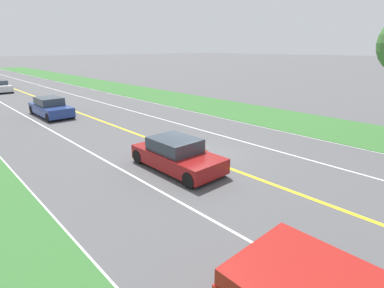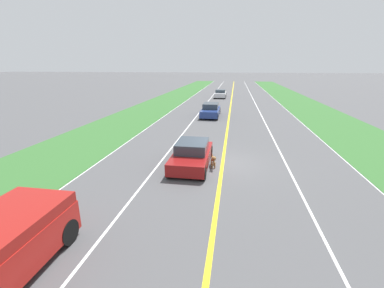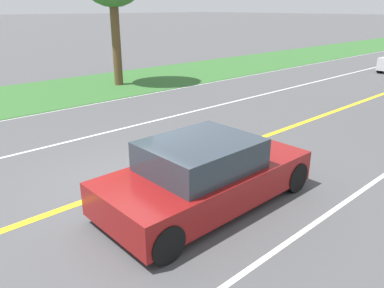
# 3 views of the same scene
# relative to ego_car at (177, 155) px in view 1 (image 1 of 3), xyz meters

# --- Properties ---
(ground_plane) EXTENTS (400.00, 400.00, 0.00)m
(ground_plane) POSITION_rel_ego_car_xyz_m (-1.66, -0.55, -0.62)
(ground_plane) COLOR #4C4C4F
(centre_divider_line) EXTENTS (0.18, 160.00, 0.01)m
(centre_divider_line) POSITION_rel_ego_car_xyz_m (-1.66, -0.55, -0.62)
(centre_divider_line) COLOR yellow
(centre_divider_line) RESTS_ON ground
(lane_edge_line_right) EXTENTS (0.14, 160.00, 0.01)m
(lane_edge_line_right) POSITION_rel_ego_car_xyz_m (5.34, -0.55, -0.62)
(lane_edge_line_right) COLOR white
(lane_edge_line_right) RESTS_ON ground
(lane_edge_line_left) EXTENTS (0.14, 160.00, 0.01)m
(lane_edge_line_left) POSITION_rel_ego_car_xyz_m (-8.66, -0.55, -0.62)
(lane_edge_line_left) COLOR white
(lane_edge_line_left) RESTS_ON ground
(lane_dash_same_dir) EXTENTS (0.10, 160.00, 0.01)m
(lane_dash_same_dir) POSITION_rel_ego_car_xyz_m (1.84, -0.55, -0.62)
(lane_dash_same_dir) COLOR white
(lane_dash_same_dir) RESTS_ON ground
(lane_dash_oncoming) EXTENTS (0.10, 160.00, 0.01)m
(lane_dash_oncoming) POSITION_rel_ego_car_xyz_m (-5.16, -0.55, -0.62)
(lane_dash_oncoming) COLOR white
(lane_dash_oncoming) RESTS_ON ground
(grass_verge_left) EXTENTS (6.00, 160.00, 0.03)m
(grass_verge_left) POSITION_rel_ego_car_xyz_m (-11.66, -0.55, -0.60)
(grass_verge_left) COLOR #33662D
(grass_verge_left) RESTS_ON ground
(ego_car) EXTENTS (1.94, 4.23, 1.33)m
(ego_car) POSITION_rel_ego_car_xyz_m (0.00, 0.00, 0.00)
(ego_car) COLOR maroon
(ego_car) RESTS_ON ground
(dog) EXTENTS (0.37, 1.08, 0.74)m
(dog) POSITION_rel_ego_car_xyz_m (-1.19, 0.13, -0.16)
(dog) COLOR olive
(dog) RESTS_ON ground
(car_trailing_near) EXTENTS (1.88, 4.64, 1.40)m
(car_trailing_near) POSITION_rel_ego_car_xyz_m (0.33, -14.45, 0.03)
(car_trailing_near) COLOR navy
(car_trailing_near) RESTS_ON ground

